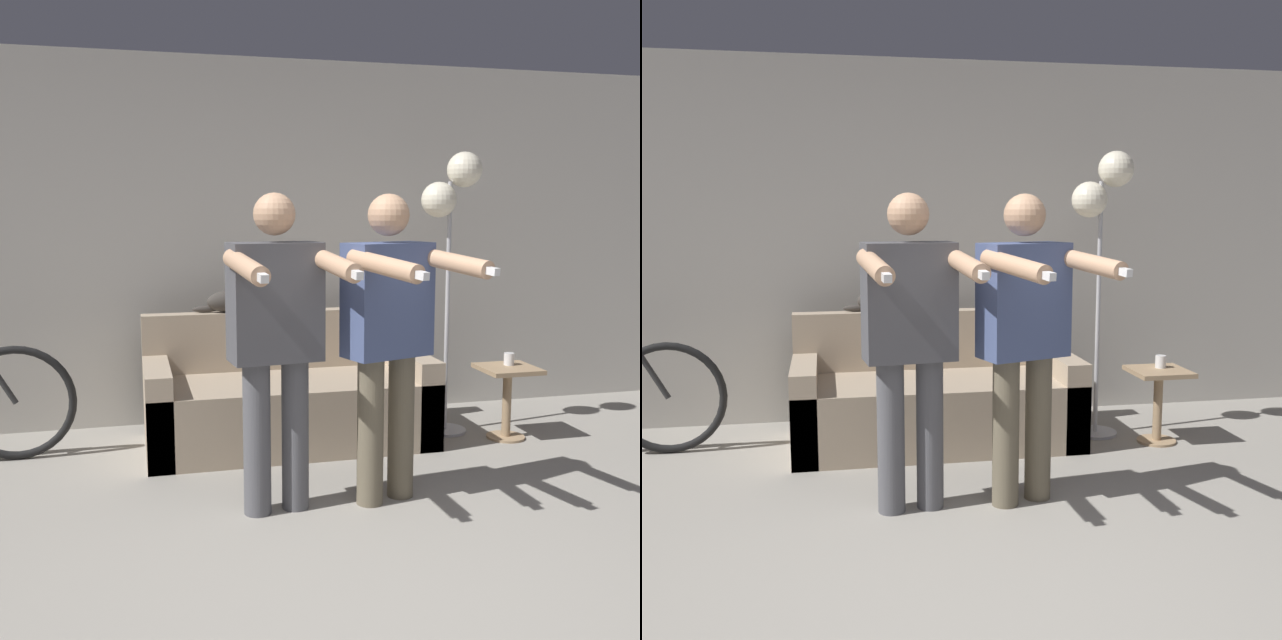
# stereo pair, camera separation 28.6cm
# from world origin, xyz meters

# --- Properties ---
(ground_plane) EXTENTS (16.00, 16.00, 0.00)m
(ground_plane) POSITION_xyz_m (0.00, 0.00, 0.00)
(ground_plane) COLOR gray
(wall_back) EXTENTS (10.00, 0.05, 2.60)m
(wall_back) POSITION_xyz_m (0.00, 3.00, 1.30)
(wall_back) COLOR #B7B2A8
(wall_back) RESTS_ON ground_plane
(couch) EXTENTS (1.85, 0.84, 0.84)m
(couch) POSITION_xyz_m (0.07, 2.32, 0.28)
(couch) COLOR tan
(couch) RESTS_ON ground_plane
(person_left) EXTENTS (0.57, 0.72, 1.62)m
(person_left) POSITION_xyz_m (-0.22, 1.19, 0.94)
(person_left) COLOR #56565B
(person_left) RESTS_ON ground_plane
(person_right) EXTENTS (0.65, 0.78, 1.62)m
(person_right) POSITION_xyz_m (0.37, 1.19, 0.94)
(person_right) COLOR #6B604C
(person_right) RESTS_ON ground_plane
(cat) EXTENTS (0.44, 0.14, 0.17)m
(cat) POSITION_xyz_m (-0.25, 2.64, 0.92)
(cat) COLOR #3D3833
(cat) RESTS_ON couch
(floor_lamp) EXTENTS (0.42, 0.30, 1.92)m
(floor_lamp) POSITION_xyz_m (1.19, 2.28, 1.56)
(floor_lamp) COLOR #B2B2B7
(floor_lamp) RESTS_ON ground_plane
(side_table) EXTENTS (0.37, 0.37, 0.50)m
(side_table) POSITION_xyz_m (1.52, 2.04, 0.35)
(side_table) COLOR #A38460
(side_table) RESTS_ON ground_plane
(cup) EXTENTS (0.07, 0.07, 0.08)m
(cup) POSITION_xyz_m (1.55, 2.08, 0.54)
(cup) COLOR white
(cup) RESTS_ON side_table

